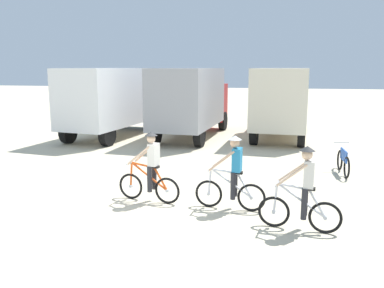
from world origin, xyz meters
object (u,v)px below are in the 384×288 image
Objects in this scene: box_truck_avon_van at (113,99)px; box_truck_cream_rv at (282,99)px; box_truck_grey_hauler at (191,99)px; cyclist_orange_shirt at (150,169)px; cyclist_near_camera at (303,192)px; cyclist_cowboy_hat at (233,176)px; bicycle_spare at (343,162)px.

box_truck_avon_van and box_truck_cream_rv have the same top height.
box_truck_grey_hauler is 3.79× the size of cyclist_orange_shirt.
cyclist_near_camera is (0.40, -11.67, -1.03)m from box_truck_cream_rv.
box_truck_grey_hauler reaches higher than cyclist_near_camera.
cyclist_orange_shirt and cyclist_cowboy_hat have the same top height.
box_truck_cream_rv reaches higher than cyclist_near_camera.
cyclist_near_camera is 5.26m from bicycle_spare.
box_truck_grey_hauler is at bearing 8.72° from box_truck_avon_van.
cyclist_near_camera is at bearing -66.51° from box_truck_grey_hauler.
box_truck_cream_rv reaches higher than cyclist_cowboy_hat.
box_truck_grey_hauler is 8.62m from bicycle_spare.
bicycle_spare is at bearing -27.23° from box_truck_avon_van.
cyclist_orange_shirt is (4.83, -9.06, -1.03)m from box_truck_avon_van.
cyclist_cowboy_hat is (6.93, -9.22, -1.03)m from box_truck_avon_van.
box_truck_cream_rv is at bearing 11.84° from box_truck_grey_hauler.
bicycle_spare is at bearing -73.68° from box_truck_cream_rv.
box_truck_grey_hauler is 3.98× the size of bicycle_spare.
box_truck_grey_hauler is 4.38m from box_truck_cream_rv.
bicycle_spare is (10.06, -5.18, -1.48)m from box_truck_avon_van.
box_truck_grey_hauler is (3.82, 0.59, 0.00)m from box_truck_avon_van.
cyclist_orange_shirt reaches higher than bicycle_spare.
box_truck_avon_van is 1.01× the size of box_truck_grey_hauler.
bicycle_spare is (5.23, 3.89, -0.45)m from cyclist_orange_shirt.
cyclist_cowboy_hat is at bearing 148.35° from cyclist_near_camera.
box_truck_avon_van is at bearing 126.94° from cyclist_cowboy_hat.
box_truck_grey_hauler reaches higher than bicycle_spare.
box_truck_avon_van is 3.84× the size of cyclist_cowboy_hat.
cyclist_cowboy_hat is at bearing -53.06° from box_truck_avon_van.
cyclist_near_camera reaches higher than bicycle_spare.
box_truck_avon_van is 3.87m from box_truck_grey_hauler.
cyclist_near_camera is at bearing -88.06° from box_truck_cream_rv.
box_truck_avon_van is 1.02× the size of box_truck_cream_rv.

